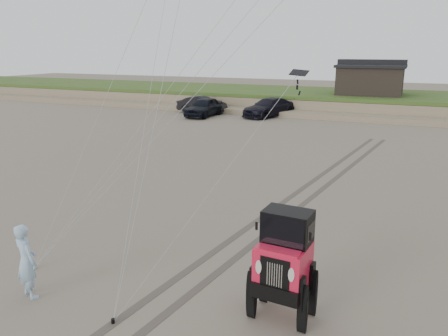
% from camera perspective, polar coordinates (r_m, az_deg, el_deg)
% --- Properties ---
extents(ground, '(160.00, 160.00, 0.00)m').
position_cam_1_polar(ground, '(12.19, -10.19, -14.90)').
color(ground, '#6B6054').
rests_on(ground, ground).
extents(dune_ridge, '(160.00, 14.25, 1.73)m').
position_cam_1_polar(dune_ridge, '(46.87, 15.94, 8.30)').
color(dune_ridge, '#7A6B54').
rests_on(dune_ridge, ground).
extents(cabin, '(6.40, 5.40, 3.35)m').
position_cam_1_polar(cabin, '(45.95, 18.59, 11.00)').
color(cabin, black).
rests_on(cabin, dune_ridge).
extents(truck_a, '(2.12, 5.11, 1.73)m').
position_cam_1_polar(truck_a, '(40.85, -2.62, 7.97)').
color(truck_a, black).
rests_on(truck_a, ground).
extents(truck_b, '(4.94, 2.05, 1.59)m').
position_cam_1_polar(truck_b, '(43.32, -2.88, 8.30)').
color(truck_b, black).
rests_on(truck_b, ground).
extents(truck_c, '(4.34, 6.25, 1.68)m').
position_cam_1_polar(truck_c, '(40.88, 5.89, 7.88)').
color(truck_c, black).
rests_on(truck_c, ground).
extents(jeep, '(2.79, 5.72, 2.07)m').
position_cam_1_polar(jeep, '(10.39, 7.69, -13.91)').
color(jeep, red).
rests_on(jeep, ground).
extents(man, '(0.82, 0.66, 1.96)m').
position_cam_1_polar(man, '(12.15, -24.41, -11.01)').
color(man, '#8BA9D6').
rests_on(man, ground).
extents(stake_main, '(0.08, 0.08, 0.12)m').
position_cam_1_polar(stake_main, '(13.91, -23.56, -11.73)').
color(stake_main, black).
rests_on(stake_main, ground).
extents(stake_aux, '(0.08, 0.08, 0.12)m').
position_cam_1_polar(stake_aux, '(10.89, -14.31, -18.81)').
color(stake_aux, black).
rests_on(stake_aux, ground).
extents(tire_tracks, '(5.22, 29.74, 0.01)m').
position_cam_1_polar(tire_tracks, '(18.21, 9.24, -4.40)').
color(tire_tracks, '#4C443D').
rests_on(tire_tracks, ground).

